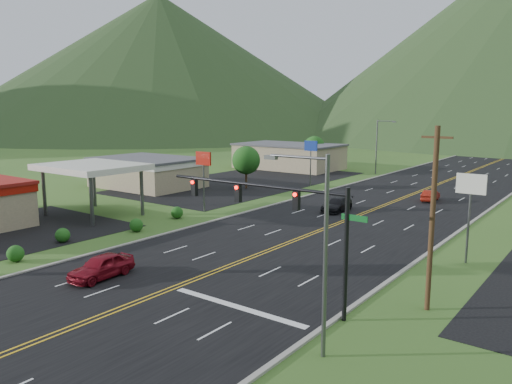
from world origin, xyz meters
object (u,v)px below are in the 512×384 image
Objects in this scene: streetlight_west at (378,143)px; car_red_near at (101,267)px; traffic_signal at (281,211)px; gas_canopy at (92,168)px; car_red_far at (430,196)px; car_dark_mid at (337,205)px; streetlight_east at (319,242)px.

car_red_near is at bearing -83.63° from streetlight_west.
car_red_near is (-11.52, -3.51, -4.56)m from traffic_signal.
car_red_far is (25.29, 28.58, -4.22)m from gas_canopy.
streetlight_west reaches higher than car_dark_mid.
car_red_near is 40.95m from car_red_far.
car_dark_mid is (8.88, -31.39, -4.48)m from streetlight_west.
gas_canopy reaches higher than car_red_far.
car_red_far is at bearing 60.23° from car_dark_mid.
gas_canopy is 2.21× the size of car_red_near.
streetlight_east is at bearing -40.39° from traffic_signal.
car_red_near reaches higher than car_red_far.
streetlight_west is 32.93m from car_dark_mid.
car_dark_mid is 1.23× the size of car_red_far.
streetlight_west is 2.28× the size of car_red_far.
traffic_signal is at bearing -72.15° from car_dark_mid.
car_red_far is at bearing -52.37° from streetlight_west.
traffic_signal is at bearing 139.61° from streetlight_east.
gas_canopy is 20.91m from car_red_near.
car_red_near reaches higher than car_dark_mid.
car_red_far is (6.09, 11.96, -0.05)m from car_dark_mid.
gas_canopy is at bearing 164.30° from traffic_signal.
car_dark_mid is at bearing 58.42° from car_red_far.
traffic_signal is 1.31× the size of gas_canopy.
streetlight_east is 1.00× the size of streetlight_west.
streetlight_east is 2.28× the size of car_red_far.
car_red_near is 28.22m from car_dark_mid.
traffic_signal is 12.88m from car_red_near.
streetlight_west is 0.90× the size of gas_canopy.
car_red_far is at bearing 94.98° from traffic_signal.
gas_canopy is 38.40m from car_red_far.
streetlight_west reaches higher than gas_canopy.
streetlight_east reaches higher than car_red_far.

